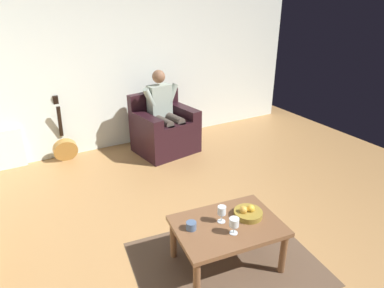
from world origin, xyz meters
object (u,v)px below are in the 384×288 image
(armchair, at_px, (164,130))
(candle_jar, at_px, (191,226))
(coffee_table, at_px, (227,230))
(guitar, at_px, (65,147))
(wine_glass_far, at_px, (234,223))
(person_seated, at_px, (165,110))
(wine_glass_near, at_px, (222,211))
(fruit_bowl, at_px, (248,213))

(armchair, bearing_deg, candle_jar, 61.37)
(coffee_table, bearing_deg, guitar, -73.49)
(wine_glass_far, height_order, candle_jar, wine_glass_far)
(armchair, relative_size, person_seated, 0.76)
(wine_glass_far, distance_m, candle_jar, 0.36)
(person_seated, distance_m, wine_glass_near, 2.49)
(coffee_table, distance_m, fruit_bowl, 0.24)
(fruit_bowl, xyz_separation_m, candle_jar, (0.53, -0.08, 0.00))
(coffee_table, height_order, wine_glass_near, wine_glass_near)
(person_seated, xyz_separation_m, fruit_bowl, (0.34, 2.46, -0.20))
(wine_glass_near, distance_m, candle_jar, 0.29)
(armchair, xyz_separation_m, wine_glass_far, (0.58, 2.62, 0.20))
(coffee_table, bearing_deg, fruit_bowl, -177.33)
(armchair, distance_m, person_seated, 0.33)
(guitar, bearing_deg, wine_glass_far, 105.38)
(guitar, distance_m, wine_glass_near, 2.97)
(person_seated, distance_m, coffee_table, 2.55)
(person_seated, height_order, fruit_bowl, person_seated)
(wine_glass_far, bearing_deg, armchair, -102.53)
(wine_glass_far, relative_size, fruit_bowl, 0.57)
(guitar, relative_size, wine_glass_near, 6.13)
(wine_glass_far, relative_size, candle_jar, 1.67)
(wine_glass_near, xyz_separation_m, candle_jar, (0.28, -0.04, -0.07))
(guitar, bearing_deg, candle_jar, 101.14)
(wine_glass_near, relative_size, wine_glass_far, 1.06)
(coffee_table, relative_size, wine_glass_near, 6.33)
(coffee_table, relative_size, guitar, 1.03)
(wine_glass_far, bearing_deg, person_seated, -102.78)
(person_seated, height_order, candle_jar, person_seated)
(wine_glass_near, height_order, fruit_bowl, wine_glass_near)
(guitar, bearing_deg, person_seated, 163.40)
(armchair, height_order, guitar, guitar)
(coffee_table, distance_m, guitar, 3.02)
(armchair, bearing_deg, person_seated, 90.00)
(fruit_bowl, bearing_deg, candle_jar, -9.01)
(coffee_table, xyz_separation_m, candle_jar, (0.31, -0.09, 0.10))
(fruit_bowl, bearing_deg, wine_glass_near, -10.32)
(armchair, distance_m, guitar, 1.47)
(armchair, distance_m, candle_jar, 2.56)
(person_seated, distance_m, fruit_bowl, 2.49)
(coffee_table, xyz_separation_m, fruit_bowl, (-0.22, -0.01, 0.10))
(candle_jar, bearing_deg, wine_glass_near, 172.18)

